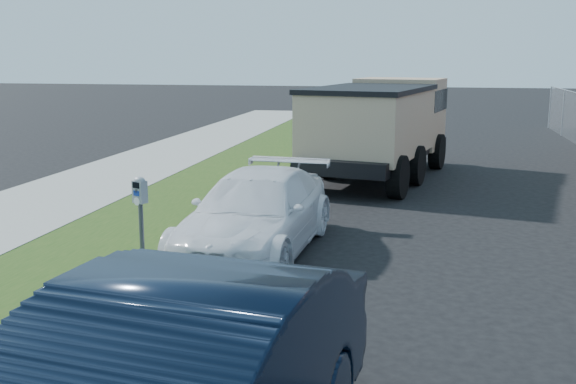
# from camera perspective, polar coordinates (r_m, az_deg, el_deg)

# --- Properties ---
(ground) EXTENTS (120.00, 120.00, 0.00)m
(ground) POSITION_cam_1_polar(r_m,az_deg,el_deg) (9.84, 6.88, -7.19)
(ground) COLOR black
(ground) RESTS_ON ground
(streetside) EXTENTS (6.12, 50.00, 0.15)m
(streetside) POSITION_cam_1_polar(r_m,az_deg,el_deg) (13.29, -16.99, -2.37)
(streetside) COLOR gray
(streetside) RESTS_ON ground
(parking_meter) EXTENTS (0.23, 0.19, 1.40)m
(parking_meter) POSITION_cam_1_polar(r_m,az_deg,el_deg) (9.38, -12.39, -1.04)
(parking_meter) COLOR #3F4247
(parking_meter) RESTS_ON ground
(white_wagon) EXTENTS (2.07, 4.55, 1.29)m
(white_wagon) POSITION_cam_1_polar(r_m,az_deg,el_deg) (10.83, -2.75, -1.82)
(white_wagon) COLOR white
(white_wagon) RESTS_ON ground
(dump_truck) EXTENTS (3.62, 6.71, 2.50)m
(dump_truck) POSITION_cam_1_polar(r_m,az_deg,el_deg) (17.75, 7.89, 5.79)
(dump_truck) COLOR black
(dump_truck) RESTS_ON ground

